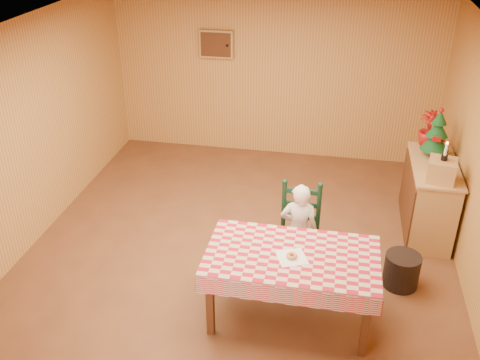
% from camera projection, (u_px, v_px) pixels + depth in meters
% --- Properties ---
extents(ground, '(6.00, 6.00, 0.00)m').
position_uv_depth(ground, '(237.00, 259.00, 6.25)').
color(ground, brown).
rests_on(ground, ground).
extents(cabin_walls, '(5.10, 6.05, 2.65)m').
position_uv_depth(cabin_walls, '(246.00, 96.00, 5.84)').
color(cabin_walls, '#C99148').
rests_on(cabin_walls, ground).
extents(dining_table, '(1.66, 0.96, 0.77)m').
position_uv_depth(dining_table, '(292.00, 261.00, 5.09)').
color(dining_table, '#4F2A15').
rests_on(dining_table, ground).
extents(ladder_chair, '(0.44, 0.40, 1.08)m').
position_uv_depth(ladder_chair, '(299.00, 232.00, 5.86)').
color(ladder_chair, black).
rests_on(ladder_chair, ground).
extents(seated_child, '(0.41, 0.27, 1.12)m').
position_uv_depth(seated_child, '(299.00, 230.00, 5.78)').
color(seated_child, white).
rests_on(seated_child, ground).
extents(napkin, '(0.34, 0.34, 0.00)m').
position_uv_depth(napkin, '(292.00, 257.00, 5.01)').
color(napkin, white).
rests_on(napkin, dining_table).
extents(donut, '(0.13, 0.13, 0.04)m').
position_uv_depth(donut, '(292.00, 256.00, 5.00)').
color(donut, '#C77E47').
rests_on(donut, napkin).
extents(shelf_unit, '(0.54, 1.24, 0.93)m').
position_uv_depth(shelf_unit, '(428.00, 198.00, 6.58)').
color(shelf_unit, tan).
rests_on(shelf_unit, ground).
extents(crate, '(0.35, 0.35, 0.25)m').
position_uv_depth(crate, '(442.00, 170.00, 5.95)').
color(crate, tan).
rests_on(crate, shelf_unit).
extents(christmas_tree, '(0.34, 0.34, 0.62)m').
position_uv_depth(christmas_tree, '(437.00, 134.00, 6.44)').
color(christmas_tree, '#4F2A15').
rests_on(christmas_tree, shelf_unit).
extents(flower_arrangement, '(0.29, 0.29, 0.45)m').
position_uv_depth(flower_arrangement, '(429.00, 129.00, 6.73)').
color(flower_arrangement, maroon).
rests_on(flower_arrangement, shelf_unit).
extents(candle_set, '(0.07, 0.07, 0.22)m').
position_uv_depth(candle_set, '(445.00, 155.00, 5.86)').
color(candle_set, black).
rests_on(candle_set, crate).
extents(storage_bin, '(0.43, 0.43, 0.38)m').
position_uv_depth(storage_bin, '(402.00, 270.00, 5.77)').
color(storage_bin, black).
rests_on(storage_bin, ground).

